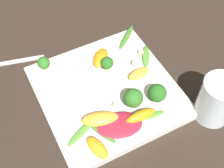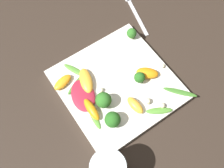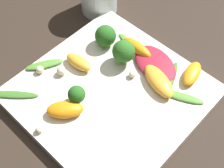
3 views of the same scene
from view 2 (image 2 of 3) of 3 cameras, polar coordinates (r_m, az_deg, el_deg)
The scene contains 22 objects.
ground_plane at distance 0.74m, azimuth 1.11°, elevation -0.56°, with size 2.40×2.40×0.00m, color #2D231C.
plate at distance 0.74m, azimuth 1.12°, elevation -0.24°, with size 0.30×0.30×0.02m.
fork at distance 0.91m, azimuth 4.50°, elevation 16.29°, with size 0.19×0.06×0.01m.
radicchio_leaf_0 at distance 0.71m, azimuth -6.31°, elevation -2.44°, with size 0.11×0.09×0.01m.
orange_segment_0 at distance 0.74m, azimuth 7.69°, elevation 2.40°, with size 0.07×0.07×0.02m.
orange_segment_1 at distance 0.69m, azimuth 5.16°, elevation -4.57°, with size 0.06×0.03×0.02m.
orange_segment_2 at distance 0.72m, azimuth -5.66°, elevation 0.74°, with size 0.09×0.06×0.02m.
orange_segment_3 at distance 0.73m, azimuth -10.69°, elevation 0.38°, with size 0.04×0.06×0.02m.
orange_segment_4 at distance 0.69m, azimuth -4.48°, elevation -5.52°, with size 0.07×0.02×0.02m.
broccoli_floret_0 at distance 0.66m, azimuth 0.12°, elevation -7.75°, with size 0.04×0.04×0.04m.
broccoli_floret_1 at distance 0.68m, azimuth -1.89°, elevation -3.53°, with size 0.04×0.04×0.05m.
broccoli_floret_2 at distance 0.79m, azimuth 4.29°, elevation 10.94°, with size 0.03×0.03×0.03m.
broccoli_floret_3 at distance 0.72m, azimuth 6.02°, elevation 1.41°, with size 0.03×0.03×0.04m.
arugula_sprig_0 at distance 0.69m, azimuth -3.78°, elevation -7.58°, with size 0.06×0.02×0.00m.
arugula_sprig_1 at distance 0.73m, azimuth -7.65°, elevation 0.16°, with size 0.04×0.08×0.01m.
arugula_sprig_2 at distance 0.70m, azimuth 10.24°, elevation -5.74°, with size 0.05×0.07×0.01m.
arugula_sprig_3 at distance 0.74m, azimuth 14.58°, elevation -1.71°, with size 0.08×0.07×0.01m.
arugula_sprig_4 at distance 0.75m, azimuth -8.02°, elevation 2.92°, with size 0.08×0.05×0.00m.
macadamia_nut_0 at distance 0.76m, azimuth 10.97°, elevation 3.91°, with size 0.01×0.01×0.01m.
macadamia_nut_1 at distance 0.70m, azimuth 7.79°, elevation -3.74°, with size 0.02×0.02×0.02m.
macadamia_nut_2 at distance 0.71m, azimuth -2.40°, elevation -1.33°, with size 0.01×0.01×0.01m.
macadamia_nut_3 at distance 0.71m, azimuth 10.93°, elevation -4.64°, with size 0.01×0.01×0.01m.
Camera 2 is at (-0.25, 0.19, 0.67)m, focal length 42.00 mm.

